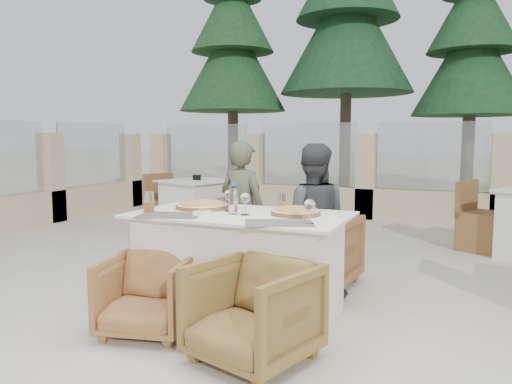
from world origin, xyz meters
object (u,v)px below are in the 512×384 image
at_px(pizza_left, 202,205).
at_px(wine_glass_near, 245,203).
at_px(wine_glass_centre, 229,199).
at_px(dining_table, 240,264).
at_px(beer_glass_right, 282,201).
at_px(armchair_near_left, 147,295).
at_px(armchair_far_left, 229,250).
at_px(diner_right, 312,221).
at_px(olive_dish, 202,212).
at_px(bg_table_a, 197,209).
at_px(diner_left, 243,212).
at_px(pizza_right, 296,212).
at_px(beer_glass_left, 149,202).
at_px(armchair_near_right, 253,312).
at_px(water_bottle, 233,198).
at_px(armchair_far_right, 317,250).
at_px(wine_glass_corner, 310,210).

xyz_separation_m(pizza_left, wine_glass_near, (0.46, -0.17, 0.06)).
bearing_deg(wine_glass_centre, wine_glass_near, -33.57).
xyz_separation_m(dining_table, beer_glass_right, (0.22, 0.30, 0.45)).
distance_m(wine_glass_centre, armchair_near_left, 0.94).
relative_size(armchair_far_left, diner_right, 0.53).
bearing_deg(pizza_left, olive_dish, -60.46).
height_order(beer_glass_right, bg_table_a, beer_glass_right).
height_order(armchair_far_left, diner_left, diner_left).
xyz_separation_m(pizza_right, beer_glass_right, (-0.18, 0.21, 0.04)).
distance_m(beer_glass_left, diner_right, 1.33).
bearing_deg(dining_table, olive_dish, -139.12).
distance_m(olive_dish, diner_right, 0.99).
distance_m(beer_glass_left, olive_dish, 0.44).
relative_size(olive_dish, bg_table_a, 0.07).
height_order(pizza_right, wine_glass_near, wine_glass_near).
height_order(armchair_near_right, bg_table_a, bg_table_a).
relative_size(armchair_far_left, bg_table_a, 0.41).
bearing_deg(armchair_near_right, olive_dish, 157.25).
relative_size(dining_table, armchair_near_right, 2.41).
bearing_deg(armchair_near_left, pizza_right, 27.05).
height_order(dining_table, pizza_right, pizza_right).
height_order(diner_left, bg_table_a, diner_left).
height_order(beer_glass_left, diner_left, diner_left).
bearing_deg(diner_right, wine_glass_centre, 32.70).
bearing_deg(water_bottle, beer_glass_right, 53.81).
distance_m(beer_glass_right, armchair_far_left, 0.93).
height_order(dining_table, bg_table_a, same).
relative_size(wine_glass_near, armchair_far_left, 0.27).
relative_size(armchair_far_right, diner_left, 0.55).
height_order(pizza_right, wine_glass_corner, wine_glass_corner).
bearing_deg(diner_right, beer_glass_right, 49.04).
distance_m(olive_dish, diner_left, 0.98).
xyz_separation_m(pizza_left, olive_dish, (0.17, -0.30, -0.01)).
relative_size(wine_glass_centre, bg_table_a, 0.11).
distance_m(pizza_left, olive_dish, 0.35).
relative_size(armchair_near_right, diner_right, 0.52).
distance_m(pizza_left, bg_table_a, 2.68).
xyz_separation_m(dining_table, olive_dish, (-0.22, -0.19, 0.41)).
bearing_deg(beer_glass_left, diner_left, 72.73).
bearing_deg(wine_glass_centre, dining_table, -29.42).
distance_m(pizza_left, armchair_near_left, 0.89).
xyz_separation_m(wine_glass_centre, diner_right, (0.50, 0.53, -0.22)).
distance_m(pizza_right, wine_glass_near, 0.38).
distance_m(armchair_far_left, armchair_near_right, 1.64).
relative_size(dining_table, wine_glass_centre, 8.70).
height_order(wine_glass_corner, beer_glass_right, wine_glass_corner).
height_order(water_bottle, armchair_far_right, water_bottle).
bearing_deg(wine_glass_near, diner_left, 116.13).
bearing_deg(olive_dish, beer_glass_right, 48.35).
bearing_deg(armchair_far_left, olive_dish, 93.19).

